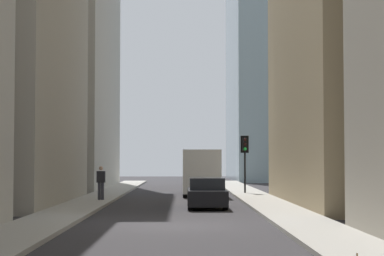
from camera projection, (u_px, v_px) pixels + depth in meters
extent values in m
plane|color=#302D30|center=(174.00, 226.00, 23.04)|extent=(135.00, 135.00, 0.00)
cube|color=#A8A399|center=(41.00, 224.00, 22.99)|extent=(90.00, 2.20, 0.14)
cube|color=#A8A399|center=(306.00, 224.00, 23.09)|extent=(90.00, 2.20, 0.14)
cube|color=#B7B2A5|center=(47.00, 14.00, 54.25)|extent=(17.69, 10.00, 27.76)
cube|color=silver|center=(201.00, 171.00, 41.60)|extent=(4.60, 2.25, 2.60)
cube|color=#38383D|center=(200.00, 176.00, 44.78)|extent=(1.90, 2.25, 1.90)
cube|color=black|center=(200.00, 167.00, 44.81)|extent=(1.92, 2.09, 0.64)
cylinder|color=black|center=(215.00, 187.00, 44.76)|extent=(0.88, 0.28, 0.88)
cylinder|color=black|center=(185.00, 187.00, 44.74)|extent=(0.88, 0.28, 0.88)
cylinder|color=black|center=(218.00, 190.00, 40.17)|extent=(0.88, 0.28, 0.88)
cylinder|color=black|center=(185.00, 190.00, 40.14)|extent=(0.88, 0.28, 0.88)
cube|color=black|center=(207.00, 197.00, 31.57)|extent=(4.30, 1.78, 0.70)
cube|color=black|center=(207.00, 184.00, 31.39)|extent=(2.10, 1.58, 0.54)
cylinder|color=black|center=(222.00, 199.00, 32.91)|extent=(0.64, 0.22, 0.64)
cylinder|color=black|center=(190.00, 200.00, 32.90)|extent=(0.64, 0.22, 0.64)
cylinder|color=black|center=(225.00, 203.00, 30.22)|extent=(0.64, 0.22, 0.64)
cylinder|color=black|center=(190.00, 203.00, 30.20)|extent=(0.64, 0.22, 0.64)
cylinder|color=black|center=(245.00, 172.00, 43.37)|extent=(0.12, 0.12, 2.65)
cube|color=black|center=(245.00, 144.00, 43.45)|extent=(0.28, 0.32, 0.90)
cube|color=black|center=(245.00, 144.00, 43.61)|extent=(0.03, 0.52, 1.10)
sphere|color=black|center=(245.00, 139.00, 43.31)|extent=(0.20, 0.20, 0.20)
sphere|color=black|center=(245.00, 144.00, 43.29)|extent=(0.20, 0.20, 0.20)
sphere|color=green|center=(245.00, 149.00, 43.28)|extent=(0.20, 0.20, 0.20)
cylinder|color=#33333D|center=(102.00, 191.00, 35.78)|extent=(0.16, 0.16, 0.91)
cylinder|color=#33333D|center=(99.00, 191.00, 35.77)|extent=(0.16, 0.16, 0.91)
cube|color=#232328|center=(101.00, 177.00, 35.81)|extent=(0.26, 0.44, 0.60)
sphere|color=tan|center=(101.00, 168.00, 35.83)|extent=(0.22, 0.22, 0.22)
cylinder|color=brown|center=(357.00, 255.00, 13.42)|extent=(0.03, 0.03, 0.07)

